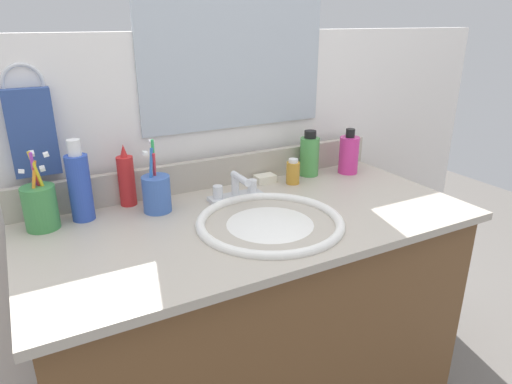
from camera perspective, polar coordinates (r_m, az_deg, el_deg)
The scene contains 17 objects.
vanity_cabinet at distance 1.43m, azimuth -0.16°, elevation -19.20°, with size 1.11×0.52×0.82m, color brown.
countertop at distance 1.20m, azimuth -0.18°, elevation -3.63°, with size 1.16×0.56×0.02m, color #B2A899.
backsplash at distance 1.41m, azimuth -5.37°, elevation 2.44°, with size 1.16×0.02×0.09m, color #B2A899.
back_wall at distance 1.55m, azimuth -5.99°, elevation -5.31°, with size 2.26×0.04×1.30m, color white.
mirror_panel at distance 1.41m, azimuth -2.69°, elevation 19.32°, with size 0.60×0.01×0.56m, color #B2BCC6.
towel_ring at distance 1.28m, azimuth -27.16°, elevation 12.02°, with size 0.10×0.10×0.01m, color silver.
hand_towel at distance 1.28m, azimuth -26.24°, elevation 6.67°, with size 0.11×0.04×0.22m, color #334C8C.
sink_basin at distance 1.17m, azimuth 1.75°, elevation -5.34°, with size 0.38×0.38×0.11m.
faucet at distance 1.31m, azimuth -2.50°, elevation 0.25°, with size 0.16×0.10×0.08m.
bottle_spray_red at distance 1.30m, azimuth -15.91°, elevation 1.51°, with size 0.05×0.05×0.17m.
bottle_oil_amber at distance 1.43m, azimuth 4.66°, elevation 2.51°, with size 0.04×0.04×0.08m.
bottle_shampoo_blue at distance 1.24m, azimuth -21.23°, elevation 0.79°, with size 0.06×0.06×0.21m.
bottle_soap_pink at distance 1.56m, azimuth 11.54°, elevation 4.67°, with size 0.07×0.07×0.15m.
bottle_toner_green at distance 1.51m, azimuth 6.71°, elevation 4.61°, with size 0.06×0.06×0.15m.
cup_blue_plastic at distance 1.24m, azimuth -12.37°, elevation -0.07°, with size 0.07×0.08×0.20m.
cup_green at distance 1.23m, azimuth -25.40°, elevation -1.63°, with size 0.08×0.08×0.20m.
soap_bar at distance 1.45m, azimuth 1.12°, elevation 1.69°, with size 0.06×0.04×0.02m, color white.
Camera 1 is at (-0.52, -0.96, 1.33)m, focal length 31.93 mm.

